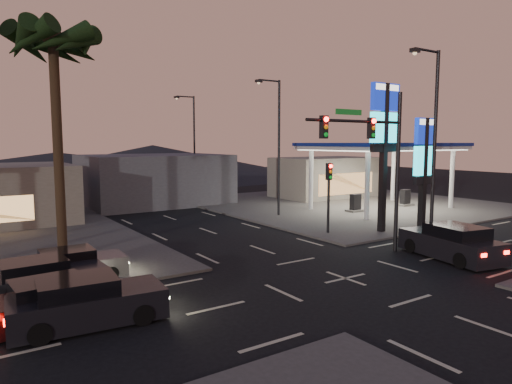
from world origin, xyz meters
TOP-DOWN VIEW (x-y plane):
  - ground at (0.00, 0.00)m, footprint 140.00×140.00m
  - corner_lot_ne at (16.00, 16.00)m, footprint 24.00×24.00m
  - gas_station at (16.00, 12.00)m, footprint 12.20×8.20m
  - convenience_store at (18.00, 21.00)m, footprint 10.00×6.00m
  - pylon_sign_tall at (8.50, 5.50)m, footprint 2.20×0.35m
  - pylon_sign_short at (11.00, 4.50)m, footprint 1.60×0.35m
  - traffic_signal_mast at (3.76, 1.99)m, footprint 6.10×0.39m
  - pedestal_signal at (5.50, 6.98)m, footprint 0.32×0.39m
  - streetlight_near at (6.79, 1.00)m, footprint 2.14×0.25m
  - streetlight_mid at (6.79, 14.00)m, footprint 2.14×0.25m
  - streetlight_far at (6.79, 28.00)m, footprint 2.14×0.25m
  - palm_a at (-9.00, 9.50)m, footprint 4.41×4.41m
  - building_far_mid at (2.00, 26.00)m, footprint 12.00×9.00m
  - hill_right at (15.00, 60.00)m, footprint 50.00×50.00m
  - hill_center at (0.00, 60.00)m, footprint 60.00×60.00m
  - car_lane_a_front at (-9.97, 0.98)m, footprint 4.73×2.26m
  - car_lane_a_mid at (-10.67, 1.76)m, footprint 4.32×2.04m
  - car_lane_b_front at (-9.31, 5.86)m, footprint 4.05×1.74m
  - car_lane_b_mid at (-10.74, 4.32)m, footprint 4.47×2.02m
  - suv_station at (6.48, -0.52)m, footprint 2.99×5.25m

SIDE VIEW (x-z plane):
  - ground at x=0.00m, z-range 0.00..0.00m
  - corner_lot_ne at x=16.00m, z-range 0.00..0.12m
  - car_lane_b_front at x=-9.31m, z-range -0.05..1.26m
  - car_lane_a_mid at x=-10.67m, z-range -0.05..1.33m
  - car_lane_b_mid at x=-10.74m, z-range -0.05..1.38m
  - car_lane_a_front at x=-9.97m, z-range -0.05..1.45m
  - suv_station at x=6.48m, z-range -0.06..1.60m
  - convenience_store at x=18.00m, z-range 0.00..4.00m
  - hill_center at x=0.00m, z-range 0.00..4.00m
  - building_far_mid at x=2.00m, z-range 0.00..4.40m
  - hill_right at x=15.00m, z-range 0.00..5.00m
  - pedestal_signal at x=5.50m, z-range 0.77..5.07m
  - pylon_sign_short at x=11.00m, z-range 1.16..8.16m
  - gas_station at x=16.00m, z-range 2.34..7.82m
  - traffic_signal_mast at x=3.76m, z-range 1.23..9.23m
  - streetlight_near at x=6.79m, z-range 0.72..10.72m
  - streetlight_mid at x=6.79m, z-range 0.72..10.72m
  - streetlight_far at x=6.79m, z-range 0.72..10.72m
  - pylon_sign_tall at x=8.50m, z-range 1.89..10.89m
  - palm_a at x=-9.00m, z-range 4.00..14.86m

